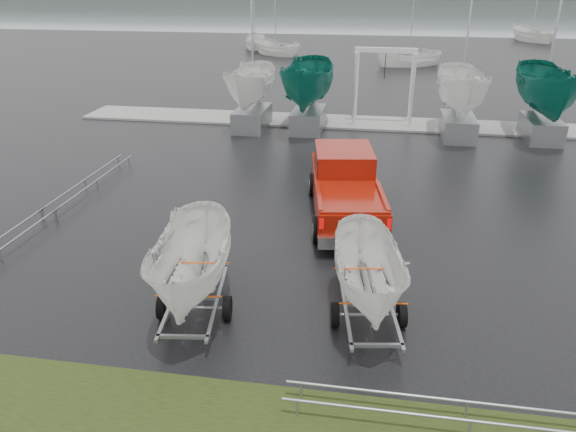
{
  "coord_description": "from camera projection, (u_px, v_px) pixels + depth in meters",
  "views": [
    {
      "loc": [
        2.01,
        -18.02,
        7.86
      ],
      "look_at": [
        -0.5,
        -3.06,
        1.2
      ],
      "focal_mm": 35.0,
      "sensor_mm": 36.0,
      "label": 1
    }
  ],
  "objects": [
    {
      "name": "keelboat_0",
      "position": [
        251.0,
        61.0,
        28.97
      ],
      "size": [
        2.26,
        3.2,
        10.43
      ],
      "color": "gray",
      "rests_on": "ground"
    },
    {
      "name": "moored_boat_1",
      "position": [
        276.0,
        55.0,
        56.67
      ],
      "size": [
        3.32,
        3.3,
        11.13
      ],
      "rotation": [
        0.0,
        0.0,
        4.12
      ],
      "color": "silver",
      "rests_on": "ground"
    },
    {
      "name": "boat_hoist",
      "position": [
        384.0,
        76.0,
        30.09
      ],
      "size": [
        3.3,
        2.18,
        4.12
      ],
      "color": "silver",
      "rests_on": "ground"
    },
    {
      "name": "mast_rack_2",
      "position": [
        470.0,
        411.0,
        10.41
      ],
      "size": [
        7.0,
        0.56,
        0.06
      ],
      "color": "gray",
      "rests_on": "ground"
    },
    {
      "name": "trailer_parked",
      "position": [
        189.0,
        209.0,
        12.87
      ],
      "size": [
        2.02,
        3.73,
        5.23
      ],
      "rotation": [
        0.0,
        0.0,
        0.14
      ],
      "color": "gray",
      "rests_on": "ground"
    },
    {
      "name": "mast_rack_0",
      "position": [
        91.0,
        180.0,
        21.86
      ],
      "size": [
        0.56,
        6.5,
        0.06
      ],
      "rotation": [
        0.0,
        0.0,
        1.57
      ],
      "color": "gray",
      "rests_on": "ground"
    },
    {
      "name": "keelboat_3",
      "position": [
        554.0,
        55.0,
        26.76
      ],
      "size": [
        2.61,
        3.2,
        10.78
      ],
      "color": "gray",
      "rests_on": "ground"
    },
    {
      "name": "trailer_hitched",
      "position": [
        373.0,
        224.0,
        12.67
      ],
      "size": [
        1.89,
        3.74,
        4.78
      ],
      "rotation": [
        0.0,
        0.0,
        0.16
      ],
      "color": "gray",
      "rests_on": "ground"
    },
    {
      "name": "moored_boat_0",
      "position": [
        255.0,
        48.0,
        61.39
      ],
      "size": [
        2.56,
        2.61,
        10.92
      ],
      "rotation": [
        0.0,
        0.0,
        3.32
      ],
      "color": "silver",
      "rests_on": "ground"
    },
    {
      "name": "lake",
      "position": [
        377.0,
        14.0,
        110.05
      ],
      "size": [
        300.0,
        300.0,
        0.0
      ],
      "primitive_type": "plane",
      "color": "slate",
      "rests_on": "ground"
    },
    {
      "name": "ground_plane",
      "position": [
        316.0,
        214.0,
        19.74
      ],
      "size": [
        120.0,
        120.0,
        0.0
      ],
      "primitive_type": "plane",
      "color": "black",
      "rests_on": "ground"
    },
    {
      "name": "dock",
      "position": [
        344.0,
        122.0,
        31.46
      ],
      "size": [
        30.0,
        3.0,
        0.12
      ],
      "primitive_type": "cube",
      "color": "gray",
      "rests_on": "ground"
    },
    {
      "name": "keelboat_2",
      "position": [
        466.0,
        60.0,
        27.23
      ],
      "size": [
        2.42,
        3.2,
        10.59
      ],
      "color": "gray",
      "rests_on": "ground"
    },
    {
      "name": "pickup_truck",
      "position": [
        345.0,
        183.0,
        19.4
      ],
      "size": [
        3.12,
        6.6,
        2.11
      ],
      "rotation": [
        0.0,
        0.0,
        0.16
      ],
      "color": "maroon",
      "rests_on": "ground"
    },
    {
      "name": "moored_boat_2",
      "position": [
        408.0,
        66.0,
        50.09
      ],
      "size": [
        3.1,
        3.07,
        11.12
      ],
      "rotation": [
        0.0,
        0.0,
        5.09
      ],
      "color": "silver",
      "rests_on": "ground"
    },
    {
      "name": "keelboat_1",
      "position": [
        309.0,
        51.0,
        28.47
      ],
      "size": [
        2.59,
        3.2,
        7.98
      ],
      "color": "gray",
      "rests_on": "ground"
    },
    {
      "name": "moored_boat_3",
      "position": [
        530.0,
        41.0,
        67.47
      ],
      "size": [
        3.66,
        3.7,
        11.59
      ],
      "rotation": [
        0.0,
        0.0,
        3.61
      ],
      "color": "silver",
      "rests_on": "ground"
    }
  ]
}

